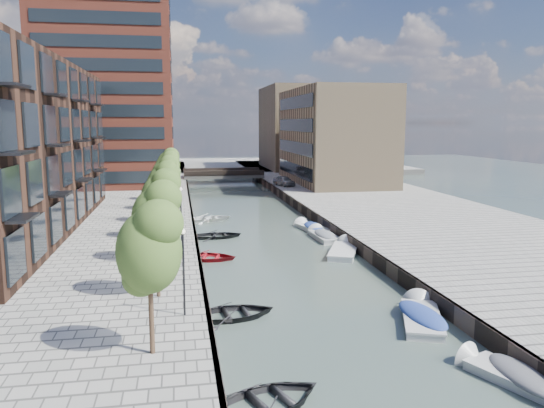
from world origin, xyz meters
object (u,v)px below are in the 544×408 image
object	(u,v)px
tree_3	(163,184)
sloop_2	(207,260)
sloop_0	(267,407)
sloop_3	(209,221)
motorboat_2	(344,251)
car	(284,181)
bridge	(223,175)
tree_5	(167,169)
tree_6	(168,163)
sloop_1	(233,318)
tree_0	(149,246)
sloop_4	(218,238)
motorboat_0	(421,316)
tree_4	(165,175)
motorboat_4	(323,236)
tree_1	(156,215)
motorboat_1	(511,376)
motorboat_3	(311,228)
tree_2	(160,196)

from	to	relation	value
tree_3	sloop_2	xyz separation A→B (m)	(3.10, -3.14, -5.31)
sloop_0	sloop_3	world-z (taller)	sloop_3
motorboat_2	car	bearing A→B (deg)	86.17
bridge	tree_5	xyz separation A→B (m)	(-8.50, -33.00, 3.92)
tree_6	tree_5	bearing A→B (deg)	-90.00
car	tree_5	bearing A→B (deg)	-147.90
tree_5	sloop_1	distance (m)	29.84
tree_0	sloop_3	xyz separation A→B (m)	(4.15, 33.49, -5.31)
sloop_4	car	distance (m)	30.93
bridge	motorboat_0	distance (m)	64.34
tree_4	motorboat_4	distance (m)	15.08
tree_1	tree_6	xyz separation A→B (m)	(0.00, 35.00, 0.00)
sloop_3	sloop_4	world-z (taller)	sloop_3
tree_4	motorboat_1	bearing A→B (deg)	-65.94
tree_0	motorboat_1	size ratio (longest dim) A/B	1.23
tree_1	motorboat_1	size ratio (longest dim) A/B	1.23
tree_4	motorboat_1	size ratio (longest dim) A/B	1.23
motorboat_0	tree_0	bearing A→B (deg)	-163.71
sloop_3	motorboat_3	bearing A→B (deg)	-137.91
sloop_2	tree_3	bearing A→B (deg)	61.13
sloop_3	motorboat_4	size ratio (longest dim) A/B	0.93
sloop_2	tree_6	bearing A→B (deg)	23.78
tree_5	sloop_3	world-z (taller)	tree_5
tree_5	motorboat_3	size ratio (longest dim) A/B	1.19
motorboat_2	tree_2	bearing A→B (deg)	-162.90
motorboat_4	motorboat_1	bearing A→B (deg)	-89.38
tree_0	tree_5	xyz separation A→B (m)	(0.00, 35.00, 0.00)
tree_0	motorboat_2	size ratio (longest dim) A/B	1.04
tree_4	motorboat_1	distance (m)	34.05
tree_4	motorboat_3	bearing A→B (deg)	-3.22
tree_3	sloop_2	size ratio (longest dim) A/B	1.40
tree_2	motorboat_1	bearing A→B (deg)	-50.65
tree_3	sloop_4	distance (m)	8.12
sloop_0	motorboat_3	bearing A→B (deg)	-38.81
bridge	sloop_0	size ratio (longest dim) A/B	2.96
sloop_3	sloop_4	distance (m)	8.21
tree_3	motorboat_0	xyz separation A→B (m)	(13.13, -17.16, -5.10)
sloop_4	car	world-z (taller)	car
car	tree_1	bearing A→B (deg)	-126.42
sloop_1	sloop_3	xyz separation A→B (m)	(0.40, 27.61, 0.00)
tree_5	motorboat_2	xyz separation A→B (m)	(13.68, -16.79, -5.20)
bridge	motorboat_2	size ratio (longest dim) A/B	2.28
motorboat_4	sloop_2	bearing A→B (deg)	-151.56
motorboat_0	tree_3	bearing A→B (deg)	127.41
tree_6	motorboat_1	bearing A→B (deg)	-72.95
tree_1	sloop_3	size ratio (longest dim) A/B	1.29
sloop_0	motorboat_4	bearing A→B (deg)	-41.36
motorboat_0	motorboat_2	bearing A→B (deg)	87.81
tree_0	motorboat_4	world-z (taller)	tree_0
tree_0	motorboat_2	distance (m)	23.36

